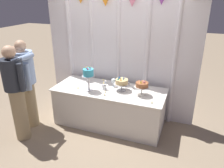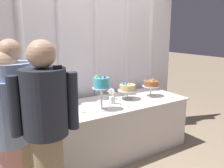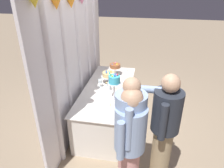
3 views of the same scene
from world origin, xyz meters
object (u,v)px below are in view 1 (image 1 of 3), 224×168
flower_vase (104,86)px  tealight_near_right (104,95)px  cake_display_center (122,82)px  cake_table (109,107)px  guest_man_pink_jacket (23,84)px  guest_girl_blue_dress (26,81)px  cake_display_rightmost (142,85)px  tealight_far_left (78,88)px  tealight_near_left (105,92)px  tealight_far_right (152,103)px  guest_man_dark_suit (16,91)px  cake_display_leftmost (88,74)px  wine_glass (113,81)px

flower_vase → tealight_near_right: size_ratio=4.67×
cake_display_center → tealight_near_right: 0.39m
cake_table → cake_display_center: 0.58m
guest_man_pink_jacket → guest_girl_blue_dress: bearing=6.2°
cake_display_rightmost → tealight_far_left: size_ratio=6.25×
cake_display_rightmost → tealight_near_right: 0.66m
tealight_near_left → tealight_far_right: tealight_near_left is taller
tealight_far_left → guest_man_dark_suit: (-0.69, -0.79, 0.16)m
cake_display_leftmost → guest_girl_blue_dress: guest_girl_blue_dress is taller
cake_display_rightmost → tealight_near_left: (-0.63, -0.13, -0.17)m
tealight_near_right → guest_man_dark_suit: guest_man_dark_suit is taller
guest_man_dark_suit → flower_vase: bearing=37.7°
cake_table → flower_vase: size_ratio=10.88×
tealight_far_right → tealight_near_right: bearing=-180.0°
wine_glass → flower_vase: 0.22m
cake_display_leftmost → wine_glass: size_ratio=2.96×
guest_man_pink_jacket → tealight_far_right: bearing=7.4°
cake_display_rightmost → flower_vase: 0.69m
cake_display_center → cake_display_leftmost: bearing=-159.0°
tealight_near_right → guest_girl_blue_dress: size_ratio=0.02×
tealight_far_left → tealight_near_right: bearing=-10.4°
wine_glass → tealight_near_left: size_ratio=3.89×
cake_display_center → guest_man_dark_suit: 1.77m
tealight_near_right → guest_man_pink_jacket: 1.50m
cake_table → guest_man_dark_suit: guest_man_dark_suit is taller
tealight_near_left → tealight_far_right: bearing=-7.1°
cake_display_leftmost → tealight_near_left: cake_display_leftmost is taller
cake_table → guest_man_pink_jacket: 1.62m
cake_table → tealight_far_right: size_ratio=54.81×
tealight_near_left → cake_display_center: bearing=37.9°
cake_display_rightmost → guest_man_dark_suit: (-1.86, -0.92, -0.01)m
tealight_near_left → cake_table: bearing=85.0°
tealight_far_right → guest_man_dark_suit: guest_man_dark_suit is taller
guest_man_dark_suit → cake_display_rightmost: bearing=26.3°
wine_glass → tealight_near_right: size_ratio=3.76×
guest_girl_blue_dress → guest_man_pink_jacket: bearing=-173.8°
wine_glass → flower_vase: (-0.10, -0.18, -0.05)m
cake_table → guest_man_dark_suit: bearing=-142.6°
guest_girl_blue_dress → guest_man_dark_suit: (0.14, -0.39, 0.00)m
wine_glass → flower_vase: bearing=-119.0°
cake_table → tealight_far_left: tealight_far_left is taller
cake_display_center → tealight_far_right: bearing=-25.9°
tealight_far_right → cake_display_center: bearing=154.1°
cake_table → cake_display_center: size_ratio=7.21×
cake_display_leftmost → tealight_near_right: cake_display_leftmost is taller
flower_vase → tealight_near_left: size_ratio=4.84×
tealight_near_right → guest_man_pink_jacket: (-1.47, -0.30, 0.10)m
cake_display_leftmost → tealight_far_left: cake_display_leftmost is taller
cake_table → tealight_far_right: (0.84, -0.27, 0.38)m
tealight_far_right → guest_man_pink_jacket: (-2.29, -0.30, 0.10)m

